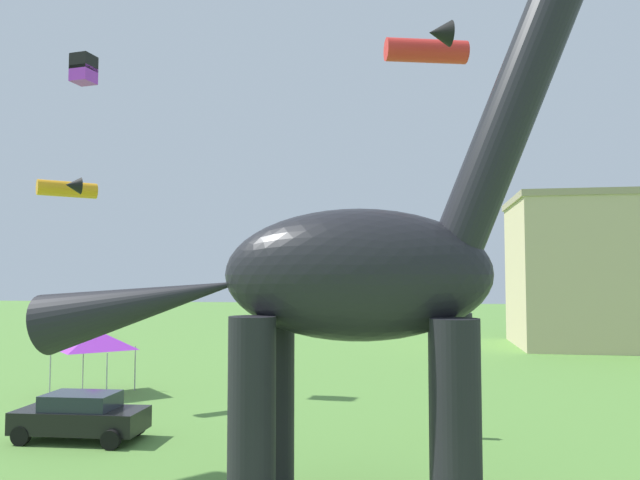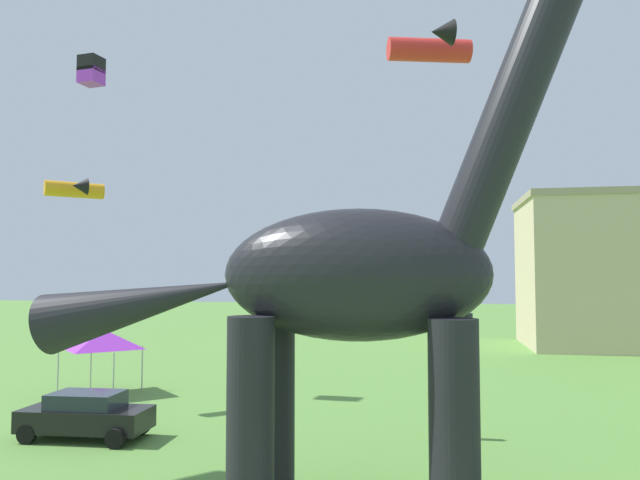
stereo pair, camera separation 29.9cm
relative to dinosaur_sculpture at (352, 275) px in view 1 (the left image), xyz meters
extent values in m
cylinder|color=black|center=(2.25, 1.00, -3.19)|extent=(1.05, 1.05, 4.54)
cylinder|color=black|center=(2.25, -1.00, -3.19)|extent=(1.05, 1.05, 4.54)
cylinder|color=black|center=(-2.10, 1.00, -3.19)|extent=(1.05, 1.05, 4.54)
cylinder|color=black|center=(-2.10, -1.00, -3.19)|extent=(1.05, 1.05, 4.54)
ellipsoid|color=black|center=(0.07, 0.00, 0.00)|extent=(6.22, 2.68, 3.06)
cylinder|color=black|center=(4.11, 0.00, 4.90)|extent=(4.47, 1.15, 8.85)
cone|color=black|center=(-5.14, 0.00, -0.70)|extent=(5.46, 1.53, 2.59)
cube|color=black|center=(-9.63, 5.01, -4.79)|extent=(4.28, 1.98, 0.72)
cube|color=#232B35|center=(-9.63, 5.01, -4.17)|extent=(2.34, 1.67, 0.52)
cylinder|color=black|center=(-8.07, 5.90, -5.15)|extent=(0.63, 0.25, 0.62)
cylinder|color=black|center=(-8.07, 4.12, -5.15)|extent=(0.63, 0.25, 0.62)
cylinder|color=black|center=(-11.18, 5.90, -5.15)|extent=(0.63, 0.25, 0.62)
cylinder|color=black|center=(-11.18, 4.12, -5.15)|extent=(0.63, 0.25, 0.62)
cylinder|color=black|center=(2.58, 7.37, -5.02)|extent=(0.15, 0.15, 0.88)
cylinder|color=black|center=(2.80, 7.37, -5.02)|extent=(0.15, 0.15, 0.88)
cube|color=yellow|center=(2.69, 7.37, -4.27)|extent=(0.47, 0.29, 0.62)
sphere|color=tan|center=(2.69, 7.37, -3.83)|extent=(0.27, 0.27, 0.27)
cylinder|color=yellow|center=(2.42, 7.37, -4.24)|extent=(0.12, 0.12, 0.59)
cylinder|color=yellow|center=(2.96, 7.37, -4.24)|extent=(0.12, 0.12, 0.59)
cylinder|color=#B2B2B7|center=(-11.98, 13.77, -4.41)|extent=(0.06, 0.06, 2.10)
cylinder|color=#B2B2B7|center=(-11.98, 11.07, -4.41)|extent=(0.06, 0.06, 2.10)
cylinder|color=#B2B2B7|center=(-14.68, 13.77, -4.41)|extent=(0.06, 0.06, 2.10)
cylinder|color=#B2B2B7|center=(-14.68, 11.07, -4.41)|extent=(0.06, 0.06, 2.10)
pyramid|color=purple|center=(-13.33, 12.42, -2.91)|extent=(3.15, 3.15, 0.90)
cube|color=black|center=(-14.83, 13.46, 10.57)|extent=(1.11, 1.11, 0.79)
cube|color=purple|center=(-14.83, 13.46, 9.96)|extent=(1.11, 1.11, 0.79)
cylinder|color=red|center=(1.82, 5.33, 7.16)|extent=(2.72, 1.40, 0.73)
cone|color=black|center=(2.20, 3.94, 7.16)|extent=(0.84, 0.92, 0.77)
cylinder|color=orange|center=(-13.35, 9.90, 3.72)|extent=(2.24, 2.09, 0.67)
cone|color=black|center=(-12.47, 8.91, 3.72)|extent=(0.92, 0.92, 0.70)
cube|color=#CCB78E|center=(17.93, 36.80, 0.17)|extent=(17.82, 10.56, 11.25)
cube|color=tan|center=(17.93, 36.80, 6.04)|extent=(18.18, 10.77, 0.50)
camera|label=1|loc=(1.54, -14.15, -0.06)|focal=34.48mm
camera|label=2|loc=(1.83, -14.10, -0.06)|focal=34.48mm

